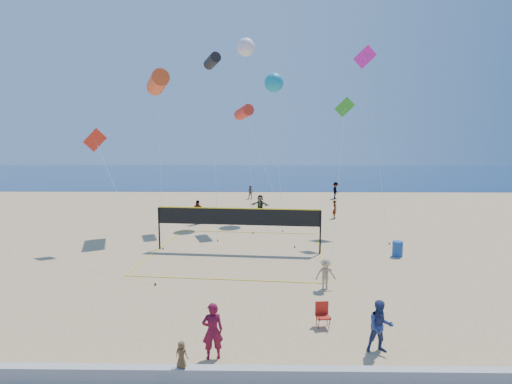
{
  "coord_description": "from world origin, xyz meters",
  "views": [
    {
      "loc": [
        -0.11,
        -13.1,
        6.8
      ],
      "look_at": [
        -0.33,
        2.0,
        4.75
      ],
      "focal_mm": 28.0,
      "sensor_mm": 36.0,
      "label": 1
    }
  ],
  "objects_px": {
    "woman": "(213,331)",
    "trash_barrel": "(398,249)",
    "camp_chair": "(322,313)",
    "volleyball_net": "(238,221)"
  },
  "relations": [
    {
      "from": "woman",
      "to": "trash_barrel",
      "type": "height_order",
      "value": "woman"
    },
    {
      "from": "volleyball_net",
      "to": "camp_chair",
      "type": "bearing_deg",
      "value": -64.11
    },
    {
      "from": "camp_chair",
      "to": "volleyball_net",
      "type": "height_order",
      "value": "volleyball_net"
    },
    {
      "from": "woman",
      "to": "camp_chair",
      "type": "distance_m",
      "value": 4.33
    },
    {
      "from": "camp_chair",
      "to": "trash_barrel",
      "type": "xyz_separation_m",
      "value": [
        5.66,
        8.77,
        -0.06
      ]
    },
    {
      "from": "woman",
      "to": "volleyball_net",
      "type": "bearing_deg",
      "value": -104.19
    },
    {
      "from": "woman",
      "to": "volleyball_net",
      "type": "relative_size",
      "value": 0.17
    },
    {
      "from": "camp_chair",
      "to": "trash_barrel",
      "type": "height_order",
      "value": "camp_chair"
    },
    {
      "from": "woman",
      "to": "volleyball_net",
      "type": "height_order",
      "value": "volleyball_net"
    },
    {
      "from": "woman",
      "to": "trash_barrel",
      "type": "distance_m",
      "value": 14.43
    }
  ]
}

